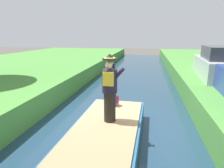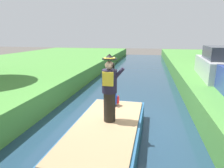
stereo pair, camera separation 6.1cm
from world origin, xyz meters
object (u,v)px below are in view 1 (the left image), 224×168
Objects in this scene: boat at (106,135)px; parked_car_silver at (219,65)px; person_pirate at (110,89)px; parrot_plush at (114,99)px.

parked_car_silver is (4.39, 5.41, 1.24)m from boat.
parrot_plush is (-0.11, 1.20, -0.68)m from person_pirate.
boat is 2.29× the size of person_pirate.
person_pirate is 0.45× the size of parked_car_silver.
person_pirate is 6.75m from parked_car_silver.
boat is 1.54m from parrot_plush.
person_pirate reaches higher than parked_car_silver.
person_pirate is (0.05, 0.24, 1.23)m from boat.
parked_car_silver reaches higher than boat.
parked_car_silver reaches higher than parrot_plush.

